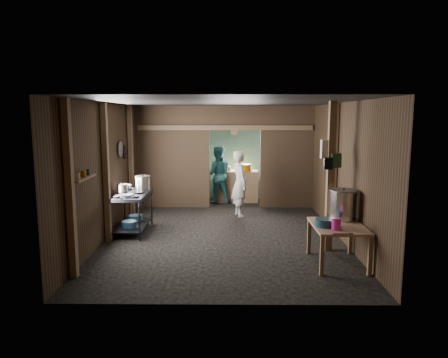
{
  "coord_description": "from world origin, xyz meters",
  "views": [
    {
      "loc": [
        0.09,
        -8.49,
        2.36
      ],
      "look_at": [
        0.0,
        -0.2,
        1.1
      ],
      "focal_mm": 33.7,
      "sensor_mm": 36.0,
      "label": 1
    }
  ],
  "objects_px": {
    "stove_pot_large": "(143,183)",
    "cook": "(240,184)",
    "pink_bucket": "(336,224)",
    "stock_pot": "(343,205)",
    "prep_table": "(337,244)",
    "gas_range": "(132,213)",
    "yellow_tub": "(245,168)"
  },
  "relations": [
    {
      "from": "stove_pot_large",
      "to": "cook",
      "type": "distance_m",
      "value": 2.32
    },
    {
      "from": "stock_pot",
      "to": "pink_bucket",
      "type": "height_order",
      "value": "stock_pot"
    },
    {
      "from": "gas_range",
      "to": "pink_bucket",
      "type": "height_order",
      "value": "pink_bucket"
    },
    {
      "from": "stock_pot",
      "to": "yellow_tub",
      "type": "xyz_separation_m",
      "value": [
        -1.44,
        4.59,
        0.06
      ]
    },
    {
      "from": "pink_bucket",
      "to": "stock_pot",
      "type": "bearing_deg",
      "value": 67.09
    },
    {
      "from": "stove_pot_large",
      "to": "yellow_tub",
      "type": "relative_size",
      "value": 0.98
    },
    {
      "from": "prep_table",
      "to": "stock_pot",
      "type": "distance_m",
      "value": 0.69
    },
    {
      "from": "prep_table",
      "to": "stock_pot",
      "type": "xyz_separation_m",
      "value": [
        0.16,
        0.37,
        0.56
      ]
    },
    {
      "from": "stove_pot_large",
      "to": "cook",
      "type": "height_order",
      "value": "cook"
    },
    {
      "from": "cook",
      "to": "stove_pot_large",
      "type": "bearing_deg",
      "value": 99.69
    },
    {
      "from": "prep_table",
      "to": "pink_bucket",
      "type": "relative_size",
      "value": 6.11
    },
    {
      "from": "stove_pot_large",
      "to": "pink_bucket",
      "type": "height_order",
      "value": "stove_pot_large"
    },
    {
      "from": "gas_range",
      "to": "cook",
      "type": "bearing_deg",
      "value": 32.51
    },
    {
      "from": "prep_table",
      "to": "cook",
      "type": "bearing_deg",
      "value": 114.48
    },
    {
      "from": "stock_pot",
      "to": "cook",
      "type": "relative_size",
      "value": 0.34
    },
    {
      "from": "stock_pot",
      "to": "pink_bucket",
      "type": "xyz_separation_m",
      "value": [
        -0.26,
        -0.63,
        -0.15
      ]
    },
    {
      "from": "stove_pot_large",
      "to": "pink_bucket",
      "type": "distance_m",
      "value": 4.24
    },
    {
      "from": "stock_pot",
      "to": "prep_table",
      "type": "bearing_deg",
      "value": -114.12
    },
    {
      "from": "prep_table",
      "to": "stove_pot_large",
      "type": "bearing_deg",
      "value": 148.1
    },
    {
      "from": "cook",
      "to": "stock_pot",
      "type": "bearing_deg",
      "value": -167.38
    },
    {
      "from": "stove_pot_large",
      "to": "pink_bucket",
      "type": "relative_size",
      "value": 1.82
    },
    {
      "from": "gas_range",
      "to": "stove_pot_large",
      "type": "height_order",
      "value": "stove_pot_large"
    },
    {
      "from": "pink_bucket",
      "to": "yellow_tub",
      "type": "xyz_separation_m",
      "value": [
        -1.18,
        5.22,
        0.21
      ]
    },
    {
      "from": "stove_pot_large",
      "to": "cook",
      "type": "relative_size",
      "value": 0.21
    },
    {
      "from": "stove_pot_large",
      "to": "prep_table",
      "type": "bearing_deg",
      "value": -31.9
    },
    {
      "from": "yellow_tub",
      "to": "cook",
      "type": "height_order",
      "value": "cook"
    },
    {
      "from": "stock_pot",
      "to": "pink_bucket",
      "type": "relative_size",
      "value": 2.96
    },
    {
      "from": "pink_bucket",
      "to": "cook",
      "type": "relative_size",
      "value": 0.11
    },
    {
      "from": "stock_pot",
      "to": "pink_bucket",
      "type": "distance_m",
      "value": 0.7
    },
    {
      "from": "stock_pot",
      "to": "cook",
      "type": "xyz_separation_m",
      "value": [
        -1.64,
        2.88,
        -0.11
      ]
    },
    {
      "from": "stove_pot_large",
      "to": "pink_bucket",
      "type": "bearing_deg",
      "value": -35.62
    },
    {
      "from": "pink_bucket",
      "to": "yellow_tub",
      "type": "bearing_deg",
      "value": 102.73
    }
  ]
}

